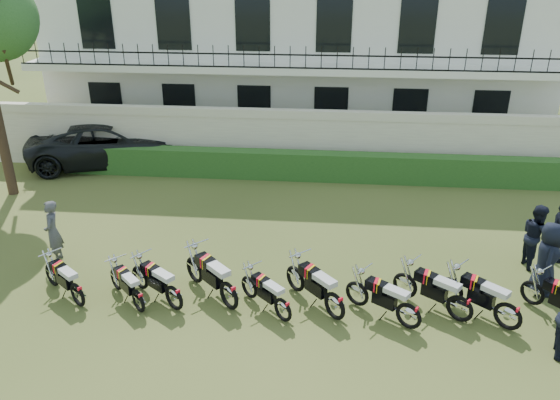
{
  "coord_description": "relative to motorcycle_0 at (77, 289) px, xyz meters",
  "views": [
    {
      "loc": [
        1.48,
        -10.87,
        7.29
      ],
      "look_at": [
        0.2,
        2.76,
        1.14
      ],
      "focal_mm": 35.0,
      "sensor_mm": 36.0,
      "label": 1
    }
  ],
  "objects": [
    {
      "name": "ground",
      "position": [
        4.03,
        1.02,
        -0.45
      ],
      "size": [
        100.0,
        100.0,
        0.0
      ],
      "primitive_type": "plane",
      "color": "#3C4C1E",
      "rests_on": "ground"
    },
    {
      "name": "perimeter_wall",
      "position": [
        4.03,
        9.02,
        0.72
      ],
      "size": [
        30.0,
        0.35,
        2.3
      ],
      "color": "beige",
      "rests_on": "ground"
    },
    {
      "name": "hedge",
      "position": [
        5.03,
        8.22,
        0.05
      ],
      "size": [
        18.0,
        0.6,
        1.0
      ],
      "primitive_type": "cube",
      "color": "#1E491A",
      "rests_on": "ground"
    },
    {
      "name": "building",
      "position": [
        4.03,
        14.98,
        3.26
      ],
      "size": [
        20.4,
        9.6,
        7.4
      ],
      "color": "silver",
      "rests_on": "ground"
    },
    {
      "name": "motorcycle_0",
      "position": [
        0.0,
        0.0,
        0.0
      ],
      "size": [
        1.48,
        1.17,
        0.98
      ],
      "rotation": [
        0.0,
        0.0,
        0.91
      ],
      "color": "black",
      "rests_on": "ground"
    },
    {
      "name": "motorcycle_1",
      "position": [
        1.43,
        -0.08,
        -0.03
      ],
      "size": [
        1.26,
        1.25,
        0.92
      ],
      "rotation": [
        0.0,
        0.0,
        0.79
      ],
      "color": "black",
      "rests_on": "ground"
    },
    {
      "name": "motorcycle_2",
      "position": [
        2.2,
        0.07,
        0.02
      ],
      "size": [
        1.56,
        1.18,
        1.02
      ],
      "rotation": [
        0.0,
        0.0,
        0.94
      ],
      "color": "black",
      "rests_on": "ground"
    },
    {
      "name": "motorcycle_3",
      "position": [
        3.42,
        0.21,
        0.08
      ],
      "size": [
        1.56,
        1.55,
        1.15
      ],
      "rotation": [
        0.0,
        0.0,
        0.79
      ],
      "color": "black",
      "rests_on": "ground"
    },
    {
      "name": "motorcycle_4",
      "position": [
        4.66,
        -0.12,
        -0.02
      ],
      "size": [
        1.3,
        1.25,
        0.94
      ],
      "rotation": [
        0.0,
        0.0,
        0.81
      ],
      "color": "black",
      "rests_on": "ground"
    },
    {
      "name": "motorcycle_5",
      "position": [
        5.77,
        0.06,
        0.05
      ],
      "size": [
        1.42,
        1.56,
        1.1
      ],
      "rotation": [
        0.0,
        0.0,
        0.73
      ],
      "color": "black",
      "rests_on": "ground"
    },
    {
      "name": "motorcycle_6",
      "position": [
        7.33,
        -0.13,
        0.02
      ],
      "size": [
        1.6,
        1.16,
        1.03
      ],
      "rotation": [
        0.0,
        0.0,
        0.96
      ],
      "color": "black",
      "rests_on": "ground"
    },
    {
      "name": "motorcycle_7",
      "position": [
        8.46,
        0.23,
        0.04
      ],
      "size": [
        1.63,
        1.26,
        1.07
      ],
      "rotation": [
        0.0,
        0.0,
        0.93
      ],
      "color": "black",
      "rests_on": "ground"
    },
    {
      "name": "motorcycle_8",
      "position": [
        9.41,
        0.04,
        0.05
      ],
      "size": [
        1.56,
        1.38,
        1.08
      ],
      "rotation": [
        0.0,
        0.0,
        0.85
      ],
      "color": "black",
      "rests_on": "ground"
    },
    {
      "name": "suv",
      "position": [
        -2.75,
        9.12,
        0.36
      ],
      "size": [
        6.37,
        4.26,
        1.62
      ],
      "primitive_type": "imported",
      "rotation": [
        0.0,
        0.0,
        1.86
      ],
      "color": "black",
      "rests_on": "ground"
    },
    {
      "name": "inspector",
      "position": [
        -1.42,
        1.9,
        0.4
      ],
      "size": [
        0.55,
        0.7,
        1.7
      ],
      "primitive_type": "imported",
      "rotation": [
        0.0,
        0.0,
        -1.32
      ],
      "color": "#535357",
      "rests_on": "ground"
    },
    {
      "name": "officer_3",
      "position": [
        10.62,
        1.6,
        0.45
      ],
      "size": [
        0.77,
        0.99,
        1.81
      ],
      "primitive_type": "imported",
      "rotation": [
        0.0,
        0.0,
        1.33
      ],
      "color": "black",
      "rests_on": "ground"
    },
    {
      "name": "officer_4",
      "position": [
        10.79,
        2.84,
        0.39
      ],
      "size": [
        0.72,
        0.88,
        1.69
      ],
      "primitive_type": "imported",
      "rotation": [
        0.0,
        0.0,
        1.67
      ],
      "color": "black",
      "rests_on": "ground"
    },
    {
      "name": "officer_5",
      "position": [
        11.48,
        3.18,
        0.37
      ],
      "size": [
        0.6,
        1.03,
        1.65
      ],
      "primitive_type": "imported",
      "rotation": [
        0.0,
        0.0,
        1.36
      ],
      "color": "black",
      "rests_on": "ground"
    }
  ]
}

